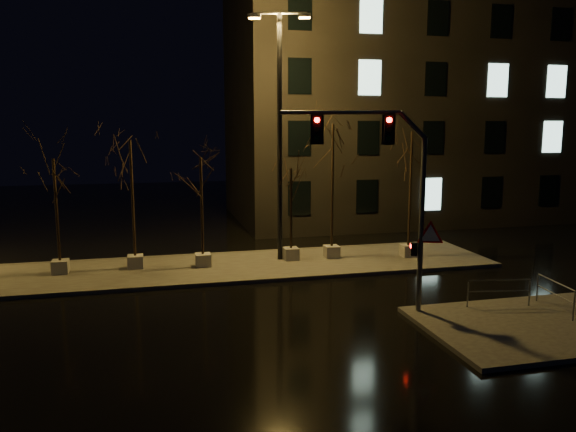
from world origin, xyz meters
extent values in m
plane|color=black|center=(0.00, 0.00, 0.00)|extent=(90.00, 90.00, 0.00)
cube|color=#403D39|center=(0.00, 6.00, 0.07)|extent=(22.00, 5.00, 0.15)
cube|color=#403D39|center=(7.50, -3.50, 0.07)|extent=(7.00, 5.00, 0.15)
cube|color=black|center=(14.00, 18.00, 7.50)|extent=(25.00, 12.00, 15.00)
cube|color=#A4A099|center=(-7.73, 6.36, 0.43)|extent=(0.65, 0.65, 0.55)
cylinder|color=black|center=(-7.73, 6.36, 2.79)|extent=(0.11, 0.11, 4.18)
cube|color=#A4A099|center=(-4.72, 6.51, 0.43)|extent=(0.65, 0.65, 0.55)
cylinder|color=black|center=(-4.72, 6.51, 3.15)|extent=(0.11, 0.11, 4.91)
cube|color=#A4A099|center=(-1.87, 6.15, 0.43)|extent=(0.65, 0.65, 0.55)
cylinder|color=black|center=(-1.87, 6.15, 2.78)|extent=(0.11, 0.11, 4.17)
cube|color=#A4A099|center=(2.13, 6.39, 0.43)|extent=(0.65, 0.65, 0.55)
cylinder|color=black|center=(2.13, 6.39, 2.52)|extent=(0.11, 0.11, 3.63)
cube|color=#A4A099|center=(4.06, 6.37, 0.43)|extent=(0.65, 0.65, 0.55)
cylinder|color=black|center=(4.06, 6.37, 3.47)|extent=(0.11, 0.11, 5.54)
cube|color=#A4A099|center=(7.60, 5.73, 0.43)|extent=(0.65, 0.65, 0.55)
cylinder|color=black|center=(7.60, 5.73, 3.32)|extent=(0.11, 0.11, 5.23)
cylinder|color=#53565B|center=(4.50, -1.50, 2.98)|extent=(0.17, 0.17, 5.67)
cylinder|color=#53565B|center=(1.96, -0.63, 6.61)|extent=(3.62, 1.35, 0.13)
cube|color=black|center=(3.43, -1.13, 6.09)|extent=(0.34, 0.29, 0.85)
cube|color=black|center=(1.28, -0.40, 6.09)|extent=(0.34, 0.29, 0.85)
cube|color=black|center=(4.30, -1.43, 2.23)|extent=(0.25, 0.23, 0.42)
cone|color=red|center=(4.75, -1.64, 2.70)|extent=(0.94, 0.34, 0.98)
sphere|color=#FF0C07|center=(4.50, -1.50, 6.37)|extent=(0.17, 0.17, 0.17)
cylinder|color=black|center=(1.67, 6.63, 5.55)|extent=(0.22, 0.22, 10.79)
cylinder|color=black|center=(1.67, 6.63, 10.94)|extent=(2.30, 0.80, 0.11)
cube|color=#FFA032|center=(0.64, 6.94, 10.78)|extent=(0.60, 0.45, 0.22)
cube|color=#FFA032|center=(2.70, 6.31, 10.78)|extent=(0.60, 0.45, 0.22)
cylinder|color=#53565B|center=(6.28, -1.56, 0.59)|extent=(0.05, 0.05, 0.87)
cylinder|color=#53565B|center=(8.38, -1.93, 0.59)|extent=(0.05, 0.05, 0.87)
cylinder|color=#53565B|center=(7.33, -1.75, 1.07)|extent=(2.11, 0.41, 0.04)
cylinder|color=#53565B|center=(7.33, -1.75, 0.68)|extent=(2.11, 0.41, 0.04)
cylinder|color=#53565B|center=(8.75, -3.57, 0.61)|extent=(0.05, 0.05, 0.92)
cylinder|color=#53565B|center=(8.99, -1.54, 0.61)|extent=(0.05, 0.05, 0.92)
cylinder|color=#53565B|center=(8.87, -2.56, 1.12)|extent=(0.28, 2.03, 0.04)
cylinder|color=#53565B|center=(8.87, -2.56, 0.71)|extent=(0.28, 2.03, 0.04)
camera|label=1|loc=(-3.92, -17.79, 6.22)|focal=35.00mm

